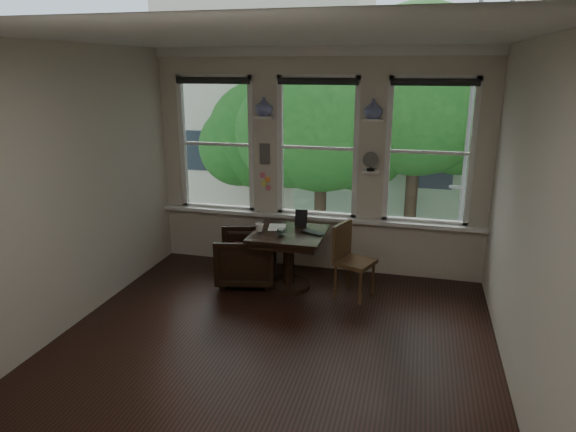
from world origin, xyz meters
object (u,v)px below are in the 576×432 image
(armchair_left, at_px, (246,258))
(mug, at_px, (259,227))
(table, at_px, (289,260))
(laptop, at_px, (311,233))
(side_chair_right, at_px, (355,262))

(armchair_left, xyz_separation_m, mug, (0.22, -0.07, 0.45))
(table, bearing_deg, laptop, -2.04)
(table, xyz_separation_m, side_chair_right, (0.85, -0.06, 0.09))
(armchair_left, xyz_separation_m, side_chair_right, (1.44, -0.07, 0.11))
(armchair_left, distance_m, laptop, 0.97)
(table, relative_size, side_chair_right, 0.98)
(table, bearing_deg, side_chair_right, -3.97)
(side_chair_right, height_order, laptop, side_chair_right)
(table, height_order, side_chair_right, side_chair_right)
(table, relative_size, mug, 8.21)
(side_chair_right, xyz_separation_m, mug, (-1.22, 0.00, 0.34))
(mug, bearing_deg, side_chair_right, -0.20)
(armchair_left, height_order, mug, mug)
(armchair_left, xyz_separation_m, laptop, (0.87, -0.02, 0.41))
(side_chair_right, relative_size, laptop, 3.17)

